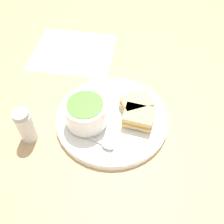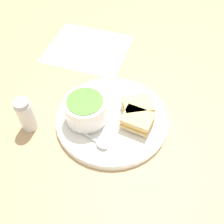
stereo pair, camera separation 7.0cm
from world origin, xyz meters
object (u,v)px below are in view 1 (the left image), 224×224
(sandwich_half_near, at_px, (139,117))
(salt_shaker, at_px, (26,126))
(spoon, at_px, (104,144))
(soup_bowl, at_px, (86,112))
(sandwich_half_far, at_px, (136,104))

(sandwich_half_near, relative_size, salt_shaker, 0.83)
(spoon, xyz_separation_m, salt_shaker, (-0.05, 0.19, 0.03))
(soup_bowl, distance_m, spoon, 0.09)
(soup_bowl, bearing_deg, salt_shaker, 129.45)
(soup_bowl, height_order, spoon, soup_bowl)
(spoon, xyz_separation_m, sandwich_half_near, (0.10, -0.05, 0.01))
(sandwich_half_near, bearing_deg, sandwich_half_far, 28.62)
(soup_bowl, xyz_separation_m, spoon, (-0.05, -0.07, -0.03))
(soup_bowl, height_order, sandwich_half_far, soup_bowl)
(sandwich_half_far, relative_size, salt_shaker, 0.96)
(soup_bowl, relative_size, salt_shaker, 1.09)
(sandwich_half_near, bearing_deg, spoon, 153.20)
(spoon, bearing_deg, sandwich_half_near, 67.09)
(soup_bowl, height_order, sandwich_half_near, soup_bowl)
(soup_bowl, bearing_deg, spoon, -123.72)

